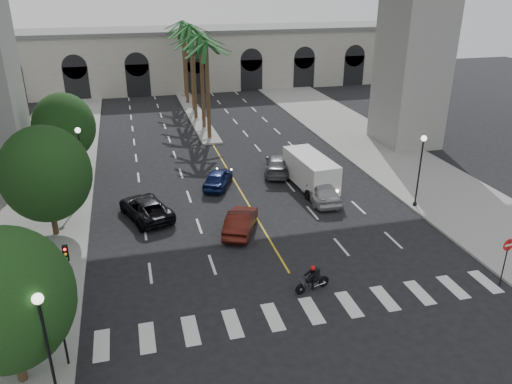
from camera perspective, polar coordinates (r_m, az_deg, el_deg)
The scene contains 29 objects.
ground at distance 26.61m, azimuth 5.22°, elevation -11.47°, with size 140.00×140.00×0.00m, color black.
sidewalk_left at distance 39.18m, azimuth -24.02°, elevation -1.46°, with size 8.00×100.00×0.15m, color gray.
sidewalk_right at distance 44.77m, azimuth 17.00°, elevation 2.57°, with size 8.00×100.00×0.15m, color gray.
median at distance 60.86m, azimuth -6.95°, elevation 8.80°, with size 2.00×24.00×0.20m, color gray.
pier_building at distance 76.63m, azimuth -9.00°, elevation 14.84°, with size 71.00×10.50×8.50m.
palm_a at distance 49.45m, azimuth -5.72°, elevation 16.15°, with size 3.20×3.20×10.30m.
palm_b at distance 53.36m, azimuth -6.36°, elevation 16.94°, with size 3.20×3.20×10.60m.
palm_c at distance 57.30m, azimuth -7.29°, elevation 16.86°, with size 3.20×3.20×10.10m.
palm_d at distance 61.22m, azimuth -7.53°, elevation 17.94°, with size 3.20×3.20×10.90m.
palm_e at distance 65.19m, azimuth -8.24°, elevation 17.81°, with size 3.20×3.20×10.40m.
palm_f at distance 69.16m, azimuth -8.42°, elevation 18.33°, with size 3.20×3.20×10.70m.
street_tree_near at distance 21.32m, azimuth -26.81°, elevation -10.93°, with size 5.20×5.20×6.89m.
street_tree_mid at distance 32.76m, azimuth -22.90°, elevation 1.91°, with size 5.44×5.44×7.21m.
street_tree_far at distance 44.22m, azimuth -21.08°, elevation 7.00°, with size 5.04×5.04×6.68m.
lamp_post_left_near at distance 19.83m, azimuth -22.77°, elevation -15.76°, with size 0.40×0.40×5.35m.
lamp_post_left_far at distance 38.51m, azimuth -19.32°, elevation 3.92°, with size 0.40×0.40×5.35m.
lamp_post_right at distance 36.34m, azimuth 18.26°, elevation 2.94°, with size 0.40×0.40×5.35m.
traffic_signal_near at distance 22.21m, azimuth -21.49°, elevation -13.20°, with size 0.25×0.18×3.65m.
traffic_signal_far at distance 25.55m, azimuth -20.68°, elevation -7.97°, with size 0.25×0.18×3.65m.
motorcycle_rider at distance 26.57m, azimuth 6.59°, elevation -9.84°, with size 2.03×0.71×1.49m.
car_a at distance 36.80m, azimuth 7.41°, elevation 0.17°, with size 1.91×4.75×1.62m, color #ABACB0.
car_b at distance 32.07m, azimuth -1.76°, elevation -3.38°, with size 1.58×4.52×1.49m, color #45130D.
car_c at distance 34.78m, azimuth -12.49°, elevation -1.76°, with size 2.43×5.28×1.47m, color black.
car_d at distance 41.93m, azimuth 2.51°, elevation 3.21°, with size 2.13×5.25×1.52m, color #595A5E.
car_e at distance 39.14m, azimuth -4.37°, elevation 1.61°, with size 1.71×4.26×1.45m, color #101C4D.
cargo_van at distance 38.76m, azimuth 6.26°, elevation 2.44°, with size 2.79×6.18×2.57m.
pedestrian_a at distance 29.81m, azimuth -24.16°, elevation -7.01°, with size 0.70×0.46×1.93m, color black.
pedestrian_b at distance 31.32m, azimuth -26.89°, elevation -6.20°, with size 0.87×0.68×1.79m, color black.
do_not_enter_sign at distance 29.12m, azimuth 26.75°, elevation -6.15°, with size 0.69×0.11×2.81m.
Camera 1 is at (-7.82, -20.46, 15.11)m, focal length 35.00 mm.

